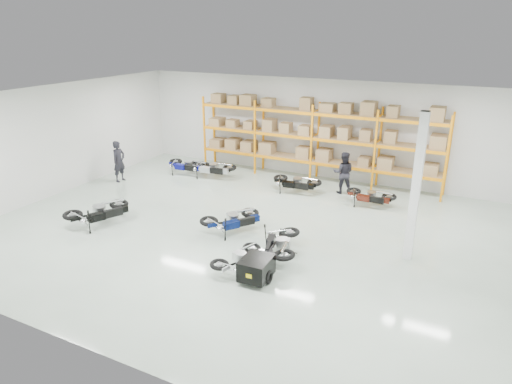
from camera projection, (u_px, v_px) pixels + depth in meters
The scene contains 14 objects.
room at pixel (249, 169), 14.97m from camera, with size 18.00×18.00×18.00m.
pallet_rack at pixel (315, 131), 20.39m from camera, with size 11.28×0.98×3.62m.
structural_column at pixel (416, 189), 13.20m from camera, with size 0.25×0.25×4.50m, color white.
moto_blue_centre at pixel (233, 217), 15.53m from camera, with size 0.84×1.88×1.15m, color #061244, non-canonical shape.
moto_silver_left at pixel (241, 255), 13.06m from camera, with size 0.72×1.63×0.99m, color silver, non-canonical shape.
moto_black_far_left at pixel (99, 209), 16.10m from camera, with size 0.90×2.01×1.23m, color black, non-canonical shape.
moto_touring_right at pixel (280, 240), 13.86m from camera, with size 0.83×1.87×1.14m, color black, non-canonical shape.
trailer at pixel (256, 268), 12.57m from camera, with size 0.87×1.65×0.69m.
moto_back_a at pixel (187, 163), 21.69m from camera, with size 0.82×1.85×1.13m, color navy, non-canonical shape.
moto_back_b at pixel (212, 165), 21.23m from camera, with size 0.85×1.91×1.17m, color #ABAEB5, non-canonical shape.
moto_back_c at pixel (296, 180), 19.30m from camera, with size 0.82×1.84×1.12m, color black, non-canonical shape.
moto_back_d at pixel (370, 193), 17.85m from camera, with size 0.75×1.69×1.03m, color #47170E, non-canonical shape.
person_left at pixel (119, 161), 20.60m from camera, with size 0.68×0.45×1.87m, color black.
person_back at pixel (343, 173), 19.11m from camera, with size 0.87×0.68×1.80m, color black.
Camera 1 is at (6.63, -12.70, 6.68)m, focal length 32.00 mm.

